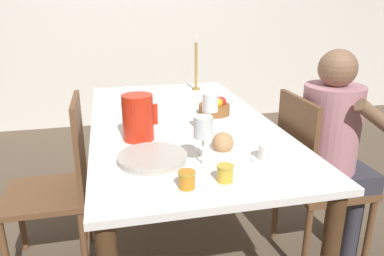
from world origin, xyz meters
The scene contains 17 objects.
ground_plane centered at (0.00, 0.00, 0.00)m, with size 20.00×20.00×0.00m, color brown.
wall_back centered at (0.00, 2.41, 1.30)m, with size 10.00×0.06×2.60m.
dining_table centered at (0.00, 0.00, 0.67)m, with size 0.97×1.84×0.77m.
chair_person_side centered at (0.67, -0.30, 0.50)m, with size 0.42×0.42×0.94m.
chair_opposite centered at (-0.67, -0.07, 0.50)m, with size 0.42×0.42×0.94m.
person_seated centered at (0.76, -0.32, 0.70)m, with size 0.39×0.41×1.18m.
red_pitcher centered at (-0.25, -0.24, 0.88)m, with size 0.17×0.15×0.22m.
wine_glass_water centered at (0.10, -0.25, 0.93)m, with size 0.08×0.08×0.21m.
wine_glass_juice centered at (-0.03, -0.59, 0.92)m, with size 0.08×0.08×0.21m.
teacup_near_person centered at (0.25, -0.61, 0.80)m, with size 0.14×0.14×0.07m.
teacup_across centered at (-0.17, 0.29, 0.80)m, with size 0.14×0.14×0.07m.
serving_tray centered at (-0.22, -0.51, 0.78)m, with size 0.29×0.29×0.03m.
bread_plate centered at (0.09, -0.48, 0.80)m, with size 0.22×0.22×0.09m.
jam_jar_amber centered at (0.02, -0.75, 0.80)m, with size 0.06×0.06×0.06m.
jam_jar_red centered at (-0.13, -0.77, 0.80)m, with size 0.06×0.06×0.06m.
fruit_bowl centered at (0.22, 0.08, 0.81)m, with size 0.18×0.18×0.11m.
candlestick_tall centered at (0.26, 0.70, 0.93)m, with size 0.06×0.06×0.40m.
Camera 1 is at (-0.38, -1.94, 1.41)m, focal length 35.00 mm.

